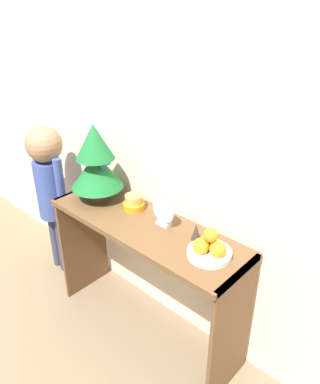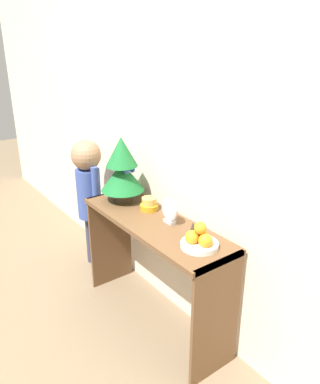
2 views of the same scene
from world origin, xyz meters
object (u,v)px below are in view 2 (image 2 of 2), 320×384
object	(u,v)px
mini_tree	(122,169)
singing_bowl	(149,204)
child_figure	(88,185)
fruit_bowl	(199,239)
desk_clock	(170,211)
figurine	(193,228)

from	to	relation	value
mini_tree	singing_bowl	bearing A→B (deg)	11.81
mini_tree	child_figure	distance (m)	0.55
fruit_bowl	singing_bowl	distance (m)	0.56
mini_tree	fruit_bowl	distance (m)	0.82
fruit_bowl	desk_clock	xyz separation A→B (m)	(-0.32, 0.05, 0.03)
mini_tree	fruit_bowl	size ratio (longest dim) A/B	2.19
figurine	mini_tree	bearing A→B (deg)	-175.62
mini_tree	desk_clock	world-z (taller)	mini_tree
mini_tree	figurine	size ratio (longest dim) A/B	5.46
singing_bowl	child_figure	bearing A→B (deg)	-173.72
desk_clock	child_figure	size ratio (longest dim) A/B	0.15
mini_tree	singing_bowl	distance (m)	0.32
mini_tree	desk_clock	xyz separation A→B (m)	(0.48, 0.04, -0.15)
singing_bowl	figurine	distance (m)	0.43
fruit_bowl	figurine	distance (m)	0.14
child_figure	desk_clock	bearing A→B (deg)	4.00
singing_bowl	figurine	xyz separation A→B (m)	(0.43, 0.00, 0.00)
desk_clock	child_figure	distance (m)	0.97
singing_bowl	figurine	size ratio (longest dim) A/B	1.45
fruit_bowl	child_figure	world-z (taller)	child_figure
mini_tree	figurine	world-z (taller)	mini_tree
fruit_bowl	desk_clock	world-z (taller)	desk_clock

